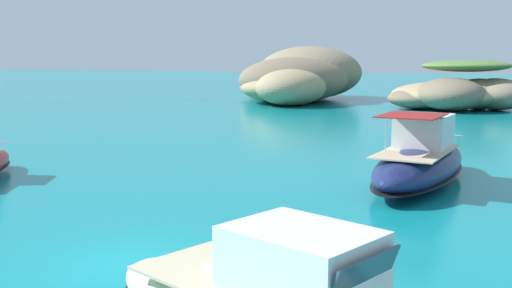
% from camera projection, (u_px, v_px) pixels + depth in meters
% --- Properties ---
extents(ground_plane, '(400.00, 400.00, 0.00)m').
position_uv_depth(ground_plane, '(127.00, 264.00, 16.56)').
color(ground_plane, '#0F7F89').
extents(islet_large, '(20.28, 27.74, 7.10)m').
position_uv_depth(islet_large, '(299.00, 79.00, 77.68)').
color(islet_large, '#84755B').
rests_on(islet_large, ground).
extents(islet_small, '(17.49, 14.96, 5.33)m').
position_uv_depth(islet_small, '(457.00, 92.00, 65.20)').
color(islet_small, '#9E8966').
rests_on(islet_small, ground).
extents(motorboat_navy, '(4.47, 10.80, 3.28)m').
position_uv_depth(motorboat_navy, '(420.00, 161.00, 26.80)').
color(motorboat_navy, navy).
rests_on(motorboat_navy, ground).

